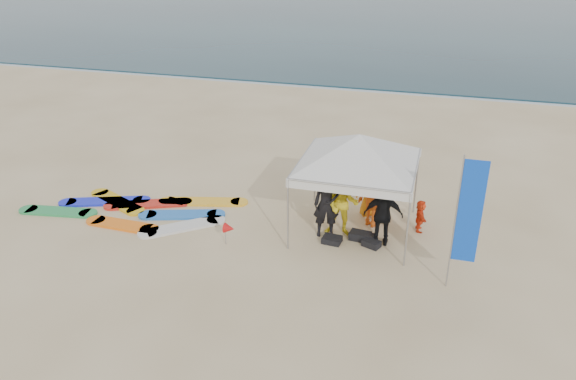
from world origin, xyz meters
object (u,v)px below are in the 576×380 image
(person_orange_a, at_px, (373,199))
(marker_pennant, at_px, (229,229))
(person_black_a, at_px, (327,204))
(person_seated, at_px, (420,216))
(person_yellow, at_px, (342,204))
(person_orange_b, at_px, (371,189))
(surfboard_spread, at_px, (141,210))
(canopy_tent, at_px, (360,135))
(feather_flag, at_px, (468,214))
(person_black_b, at_px, (383,215))

(person_orange_a, relative_size, marker_pennant, 2.60)
(person_black_a, xyz_separation_m, person_seated, (2.46, 0.96, -0.50))
(person_yellow, distance_m, marker_pennant, 3.10)
(person_orange_b, height_order, surfboard_spread, person_orange_b)
(canopy_tent, height_order, marker_pennant, canopy_tent)
(surfboard_spread, bearing_deg, feather_flag, -9.24)
(person_yellow, relative_size, surfboard_spread, 0.31)
(person_yellow, distance_m, surfboard_spread, 6.11)
(person_yellow, height_order, person_seated, person_yellow)
(person_orange_a, xyz_separation_m, person_seated, (1.32, 0.04, -0.36))
(person_yellow, height_order, feather_flag, feather_flag)
(person_orange_a, xyz_separation_m, person_orange_b, (-0.16, 0.61, 0.01))
(person_seated, distance_m, marker_pennant, 5.29)
(person_yellow, relative_size, person_seated, 2.02)
(canopy_tent, bearing_deg, surfboard_spread, -174.21)
(person_seated, xyz_separation_m, feather_flag, (1.06, -2.57, 1.51))
(person_black_b, xyz_separation_m, canopy_tent, (-0.83, 0.60, 1.94))
(person_orange_b, distance_m, person_seated, 1.63)
(canopy_tent, bearing_deg, feather_flag, -37.20)
(person_yellow, bearing_deg, person_orange_a, 42.06)
(person_yellow, distance_m, person_black_b, 1.17)
(person_yellow, xyz_separation_m, canopy_tent, (0.32, 0.38, 1.88))
(marker_pennant, bearing_deg, canopy_tent, 29.76)
(person_seated, bearing_deg, canopy_tent, 95.99)
(feather_flag, bearing_deg, person_black_a, 155.53)
(marker_pennant, bearing_deg, person_black_a, 27.38)
(person_black_b, height_order, person_seated, person_black_b)
(person_yellow, bearing_deg, person_orange_b, 63.21)
(person_seated, height_order, surfboard_spread, person_seated)
(person_black_b, xyz_separation_m, person_seated, (0.92, 1.03, -0.42))
(feather_flag, distance_m, surfboard_spread, 9.49)
(feather_flag, height_order, marker_pennant, feather_flag)
(person_yellow, xyz_separation_m, feather_flag, (3.13, -1.75, 1.03))
(feather_flag, bearing_deg, marker_pennant, 176.27)
(person_yellow, height_order, surfboard_spread, person_yellow)
(canopy_tent, distance_m, marker_pennant, 4.23)
(person_orange_b, xyz_separation_m, person_seated, (1.48, -0.57, -0.38))
(person_seated, xyz_separation_m, canopy_tent, (-1.75, -0.43, 2.36))
(canopy_tent, bearing_deg, person_orange_a, 41.84)
(person_orange_a, bearing_deg, marker_pennant, 61.03)
(person_seated, distance_m, surfboard_spread, 8.19)
(person_black_b, xyz_separation_m, person_orange_b, (-0.55, 1.60, -0.04))
(feather_flag, distance_m, marker_pennant, 6.07)
(person_black_b, bearing_deg, feather_flag, 136.44)
(person_orange_a, distance_m, person_orange_b, 0.63)
(person_black_a, distance_m, surfboard_spread, 5.72)
(person_yellow, relative_size, marker_pennant, 2.94)
(person_orange_a, relative_size, feather_flag, 0.49)
(person_orange_b, distance_m, feather_flag, 4.19)
(person_black_b, xyz_separation_m, marker_pennant, (-3.89, -1.15, -0.39))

